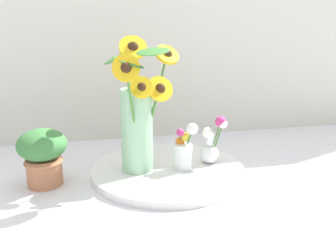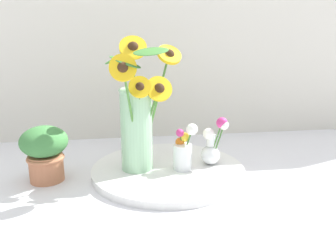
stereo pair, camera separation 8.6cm
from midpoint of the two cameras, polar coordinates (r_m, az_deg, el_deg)
name	(u,v)px [view 2 (the right image)]	position (r m, az deg, el deg)	size (l,w,h in m)	color
ground_plane	(162,186)	(1.01, 1.50, -10.38)	(6.00, 6.00, 0.00)	silver
serving_tray	(168,170)	(1.09, 2.28, -7.67)	(0.50, 0.50, 0.02)	white
mason_jar_sunflowers	(138,117)	(1.02, -2.85, 1.62)	(0.27, 0.24, 0.42)	#99CC9E
vase_small_center	(184,150)	(1.05, 5.08, -4.30)	(0.08, 0.06, 0.15)	white
vase_bulb_right	(212,146)	(1.10, 9.99, -3.41)	(0.08, 0.07, 0.16)	white
potted_plant	(45,150)	(1.06, -18.52, -4.05)	(0.14, 0.14, 0.18)	#B7704C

